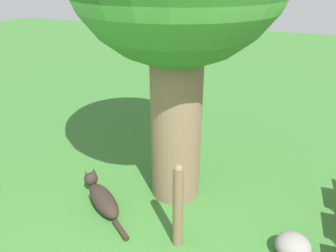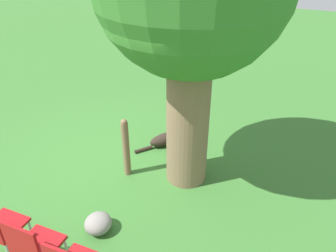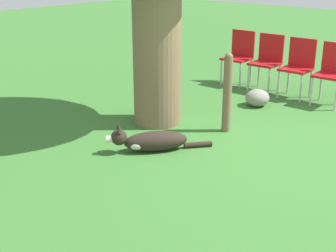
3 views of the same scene
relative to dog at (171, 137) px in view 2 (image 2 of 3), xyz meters
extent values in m
plane|color=#38702D|center=(0.89, -0.52, -0.12)|extent=(30.00, 30.00, 0.00)
cylinder|color=#7A6047|center=(0.80, 0.60, 1.03)|extent=(0.63, 0.63, 2.31)
ellipsoid|color=#2D231C|center=(0.05, -0.04, -0.01)|extent=(0.75, 0.67, 0.23)
ellipsoid|color=silver|center=(-0.11, 0.09, -0.02)|extent=(0.34, 0.34, 0.14)
sphere|color=#2D231C|center=(-0.28, 0.22, 0.07)|extent=(0.26, 0.26, 0.18)
cylinder|color=silver|center=(-0.37, 0.29, 0.06)|extent=(0.11, 0.11, 0.08)
cone|color=#2D231C|center=(-0.31, 0.18, 0.18)|extent=(0.06, 0.06, 0.08)
cone|color=#2D231C|center=(-0.25, 0.26, 0.18)|extent=(0.06, 0.06, 0.08)
cylinder|color=#2D231C|center=(0.45, -0.36, -0.09)|extent=(0.30, 0.26, 0.07)
cylinder|color=brown|center=(1.12, -0.29, 0.35)|extent=(0.11, 0.11, 0.96)
sphere|color=brown|center=(1.12, -0.29, 0.85)|extent=(0.10, 0.10, 0.10)
cube|color=#B21419|center=(3.04, -0.83, 0.34)|extent=(0.43, 0.45, 0.04)
cylinder|color=#B7B7BC|center=(2.87, -1.02, 0.10)|extent=(0.03, 0.03, 0.44)
cylinder|color=#B7B7BC|center=(2.86, -0.64, 0.10)|extent=(0.03, 0.03, 0.44)
cube|color=#B21419|center=(3.08, -0.25, 0.34)|extent=(0.43, 0.45, 0.04)
cube|color=#B21419|center=(3.28, -0.25, 0.58)|extent=(0.04, 0.44, 0.45)
cylinder|color=#B7B7BC|center=(2.91, -0.45, 0.10)|extent=(0.03, 0.03, 0.44)
cylinder|color=#B7B7BC|center=(2.90, -0.07, 0.10)|extent=(0.03, 0.03, 0.44)
ellipsoid|color=gray|center=(2.32, -0.04, 0.00)|extent=(0.37, 0.35, 0.25)
camera|label=1|loc=(1.95, -2.90, 2.63)|focal=35.00mm
camera|label=2|loc=(4.73, 2.04, 3.31)|focal=35.00mm
camera|label=3|loc=(-3.66, -3.45, 2.03)|focal=50.00mm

